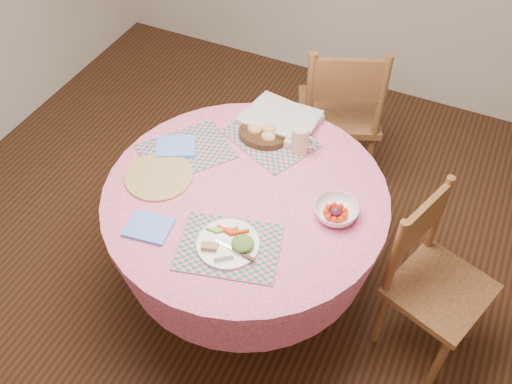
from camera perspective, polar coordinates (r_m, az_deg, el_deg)
ground at (r=3.04m, az=-0.87°, el=-9.76°), size 4.00×4.00×0.00m
dining_table at (r=2.59m, az=-1.00°, el=-3.03°), size 1.24×1.24×0.75m
chair_right at (r=2.64m, az=17.21°, el=-8.22°), size 0.50×0.51×0.88m
chair_back at (r=3.26m, az=8.38°, el=7.96°), size 0.59×0.57×0.98m
placemat_front at (r=2.26m, az=-2.69°, el=-5.52°), size 0.46×0.39×0.01m
placemat_left at (r=2.65m, az=-7.02°, el=4.06°), size 0.48×0.50×0.01m
placemat_back at (r=2.69m, az=1.41°, el=5.38°), size 0.49×0.44×0.01m
wicker_trivet at (r=2.54m, az=-9.69°, el=1.55°), size 0.30×0.30×0.01m
napkin_near at (r=2.35m, az=-10.69°, el=-3.50°), size 0.20×0.16×0.01m
napkin_far at (r=2.66m, az=-8.06°, el=4.53°), size 0.22×0.21×0.01m
dinner_plate at (r=2.24m, az=-2.73°, el=-5.24°), size 0.25×0.25×0.05m
bread_bowl at (r=2.67m, az=0.67°, el=5.82°), size 0.23×0.23×0.08m
latte_mug at (r=2.59m, az=4.50°, el=5.25°), size 0.12×0.08×0.14m
fruit_bowl at (r=2.36m, az=7.99°, el=-1.96°), size 0.23×0.23×0.06m
newspaper_stack at (r=2.76m, az=2.44°, el=7.29°), size 0.38×0.32×0.04m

